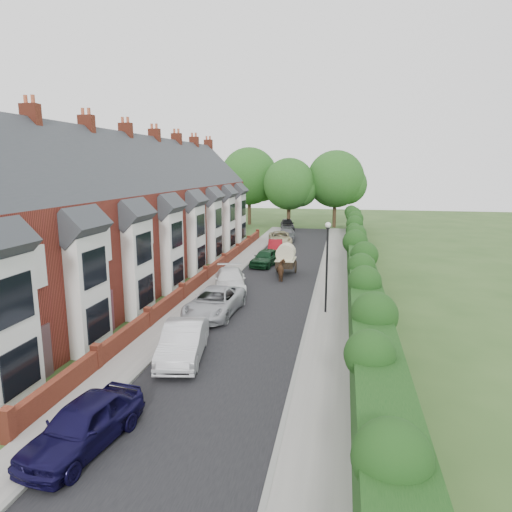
{
  "coord_description": "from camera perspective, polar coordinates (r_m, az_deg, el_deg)",
  "views": [
    {
      "loc": [
        4.18,
        -20.66,
        8.05
      ],
      "look_at": [
        -1.47,
        8.82,
        2.2
      ],
      "focal_mm": 32.0,
      "sensor_mm": 36.0,
      "label": 1
    }
  ],
  "objects": [
    {
      "name": "ground",
      "position": [
        22.57,
        -0.55,
        -9.88
      ],
      "size": [
        140.0,
        140.0,
        0.0
      ],
      "primitive_type": "plane",
      "color": "#2D4C1E",
      "rests_on": "ground"
    },
    {
      "name": "road",
      "position": [
        33.0,
        2.38,
        -3.08
      ],
      "size": [
        6.0,
        58.0,
        0.02
      ],
      "primitive_type": "cube",
      "color": "black",
      "rests_on": "ground"
    },
    {
      "name": "pavement_hedge_side",
      "position": [
        32.66,
        9.52,
        -3.29
      ],
      "size": [
        2.2,
        58.0,
        0.12
      ],
      "primitive_type": "cube",
      "color": "gray",
      "rests_on": "ground"
    },
    {
      "name": "pavement_house_side",
      "position": [
        33.75,
        -4.11,
        -2.7
      ],
      "size": [
        1.7,
        58.0,
        0.12
      ],
      "primitive_type": "cube",
      "color": "gray",
      "rests_on": "ground"
    },
    {
      "name": "kerb_hedge_side",
      "position": [
        32.69,
        7.68,
        -3.21
      ],
      "size": [
        0.18,
        58.0,
        0.13
      ],
      "primitive_type": "cube",
      "color": "gray",
      "rests_on": "ground"
    },
    {
      "name": "kerb_house_side",
      "position": [
        33.56,
        -2.78,
        -2.75
      ],
      "size": [
        0.18,
        58.0,
        0.13
      ],
      "primitive_type": "cube",
      "color": "gray",
      "rests_on": "ground"
    },
    {
      "name": "hedge",
      "position": [
        32.34,
        12.8,
        -0.75
      ],
      "size": [
        2.1,
        58.0,
        2.85
      ],
      "color": "black",
      "rests_on": "ground"
    },
    {
      "name": "terrace_row",
      "position": [
        34.33,
        -15.26,
        4.66
      ],
      "size": [
        9.05,
        40.5,
        11.5
      ],
      "color": "maroon",
      "rests_on": "ground"
    },
    {
      "name": "garden_wall_row",
      "position": [
        33.0,
        -6.24,
        -2.34
      ],
      "size": [
        0.35,
        40.35,
        1.1
      ],
      "color": "maroon",
      "rests_on": "ground"
    },
    {
      "name": "lamppost",
      "position": [
        25.13,
        8.88,
        -0.01
      ],
      "size": [
        0.32,
        0.32,
        5.16
      ],
      "color": "black",
      "rests_on": "ground"
    },
    {
      "name": "tree_far_left",
      "position": [
        61.17,
        4.49,
        8.8
      ],
      "size": [
        7.14,
        6.8,
        9.29
      ],
      "color": "#332316",
      "rests_on": "ground"
    },
    {
      "name": "tree_far_right",
      "position": [
        62.77,
        10.27,
        9.27
      ],
      "size": [
        7.98,
        7.6,
        10.31
      ],
      "color": "#332316",
      "rests_on": "ground"
    },
    {
      "name": "tree_far_back",
      "position": [
        65.02,
        -0.48,
        9.76
      ],
      "size": [
        8.4,
        8.0,
        10.82
      ],
      "color": "#332316",
      "rests_on": "ground"
    },
    {
      "name": "car_navy",
      "position": [
        14.94,
        -20.77,
        -19.11
      ],
      "size": [
        2.34,
        4.47,
        1.45
      ],
      "primitive_type": "imported",
      "rotation": [
        0.0,
        0.0,
        -0.15
      ],
      "color": "black",
      "rests_on": "ground"
    },
    {
      "name": "car_silver_a",
      "position": [
        19.96,
        -9.08,
        -10.51
      ],
      "size": [
        2.4,
        4.89,
        1.54
      ],
      "primitive_type": "imported",
      "rotation": [
        0.0,
        0.0,
        0.17
      ],
      "color": "silver",
      "rests_on": "ground"
    },
    {
      "name": "car_silver_b",
      "position": [
        25.41,
        -5.21,
        -5.77
      ],
      "size": [
        2.68,
        5.37,
        1.46
      ],
      "primitive_type": "imported",
      "rotation": [
        0.0,
        0.0,
        -0.05
      ],
      "color": "#ADAFB5",
      "rests_on": "ground"
    },
    {
      "name": "car_white",
      "position": [
        30.11,
        -3.28,
        -3.07
      ],
      "size": [
        3.24,
        5.35,
        1.45
      ],
      "primitive_type": "imported",
      "rotation": [
        0.0,
        0.0,
        0.26
      ],
      "color": "white",
      "rests_on": "ground"
    },
    {
      "name": "car_green",
      "position": [
        37.74,
        1.24,
        -0.2
      ],
      "size": [
        2.44,
        4.37,
        1.4
      ],
      "primitive_type": "imported",
      "rotation": [
        0.0,
        0.0,
        -0.2
      ],
      "color": "black",
      "rests_on": "ground"
    },
    {
      "name": "car_red",
      "position": [
        43.56,
        2.43,
        1.21
      ],
      "size": [
        1.84,
        3.99,
        1.27
      ],
      "primitive_type": "imported",
      "rotation": [
        0.0,
        0.0,
        0.13
      ],
      "color": "maroon",
      "rests_on": "ground"
    },
    {
      "name": "car_beige",
      "position": [
        48.47,
        3.03,
        2.27
      ],
      "size": [
        3.23,
        5.26,
        1.36
      ],
      "primitive_type": "imported",
      "rotation": [
        0.0,
        0.0,
        0.21
      ],
      "color": "tan",
      "rests_on": "ground"
    },
    {
      "name": "car_grey",
      "position": [
        51.3,
        3.83,
        2.73
      ],
      "size": [
        2.25,
        4.75,
        1.34
      ],
      "primitive_type": "imported",
      "rotation": [
        0.0,
        0.0,
        0.08
      ],
      "color": "#54565B",
      "rests_on": "ground"
    },
    {
      "name": "car_black",
      "position": [
        60.14,
        3.93,
        4.0
      ],
      "size": [
        2.43,
        4.48,
        1.45
      ],
      "primitive_type": "imported",
      "rotation": [
        0.0,
        0.0,
        0.18
      ],
      "color": "black",
      "rests_on": "ground"
    },
    {
      "name": "horse",
      "position": [
        33.01,
        3.33,
        -1.81
      ],
      "size": [
        1.16,
        1.85,
        1.45
      ],
      "primitive_type": "imported",
      "rotation": [
        0.0,
        0.0,
        3.38
      ],
      "color": "#4F311D",
      "rests_on": "ground"
    },
    {
      "name": "horse_cart",
      "position": [
        34.68,
        3.75,
        -0.12
      ],
      "size": [
        1.49,
        3.3,
        2.38
      ],
      "color": "black",
      "rests_on": "ground"
    }
  ]
}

